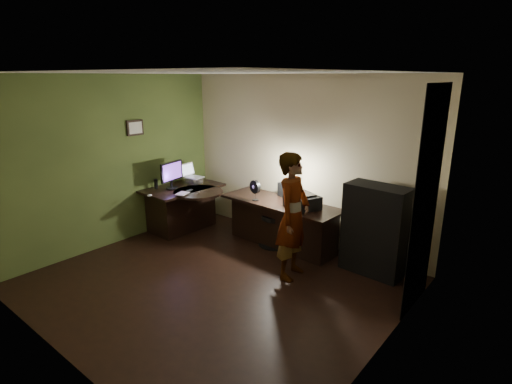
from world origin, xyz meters
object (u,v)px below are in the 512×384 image
Objects in this scene: desk_right at (280,224)px; cabinet at (375,230)px; monitor at (171,179)px; office_chair at (276,216)px; person at (293,216)px; desk_left at (183,208)px.

cabinet reaches higher than desk_right.
monitor reaches higher than office_chair.
cabinet reaches higher than office_chair.
person is (2.54, -0.03, -0.10)m from monitor.
office_chair is at bearing 11.13° from monitor.
monitor is at bearing -157.32° from desk_right.
desk_left is at bearing 71.18° from monitor.
desk_left is at bearing -166.75° from cabinet.
cabinet is 1.17m from person.
desk_right is at bearing 13.51° from office_chair.
cabinet is 1.63m from office_chair.
monitor is at bearing -144.44° from office_chair.
cabinet is 1.28× the size of office_chair.
desk_right is 3.90× the size of monitor.
monitor reaches higher than desk_left.
person reaches higher than monitor.
cabinet is at bearing 6.49° from desk_right.
desk_right is (1.80, 0.47, -0.01)m from desk_left.
cabinet is at bearing 18.07° from office_chair.
cabinet is 0.73× the size of person.
desk_left is 2.63× the size of monitor.
cabinet is 3.46m from monitor.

